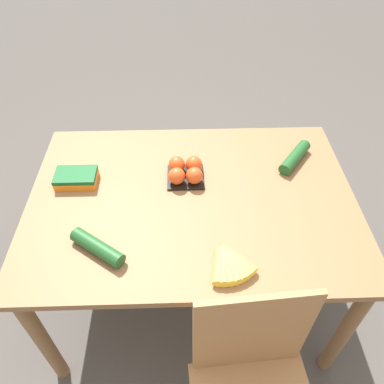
% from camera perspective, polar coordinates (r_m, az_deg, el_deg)
% --- Properties ---
extents(ground_plane, '(12.00, 12.00, 0.00)m').
position_cam_1_polar(ground_plane, '(2.17, 0.00, -14.58)').
color(ground_plane, '#4C4742').
extents(dining_table, '(1.38, 0.97, 0.74)m').
position_cam_1_polar(dining_table, '(1.64, 0.00, -2.98)').
color(dining_table, olive).
rests_on(dining_table, ground_plane).
extents(banana_bunch, '(0.16, 0.17, 0.04)m').
position_cam_1_polar(banana_bunch, '(1.35, 5.64, -10.77)').
color(banana_bunch, brown).
rests_on(banana_bunch, dining_table).
extents(tomato_pack, '(0.16, 0.16, 0.08)m').
position_cam_1_polar(tomato_pack, '(1.64, -1.00, 3.23)').
color(tomato_pack, black).
rests_on(tomato_pack, dining_table).
extents(carrot_bag, '(0.18, 0.11, 0.05)m').
position_cam_1_polar(carrot_bag, '(1.70, -17.27, 2.18)').
color(carrot_bag, orange).
rests_on(carrot_bag, dining_table).
extents(cucumber_near, '(0.22, 0.18, 0.06)m').
position_cam_1_polar(cucumber_near, '(1.42, -14.22, -8.17)').
color(cucumber_near, '#1E5123').
rests_on(cucumber_near, dining_table).
extents(cucumber_far, '(0.18, 0.21, 0.06)m').
position_cam_1_polar(cucumber_far, '(1.79, 15.40, 5.14)').
color(cucumber_far, '#1E5123').
rests_on(cucumber_far, dining_table).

